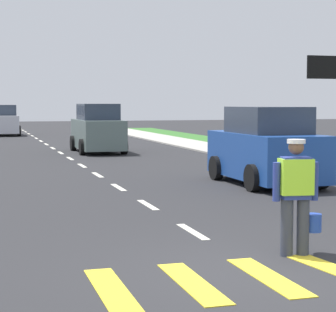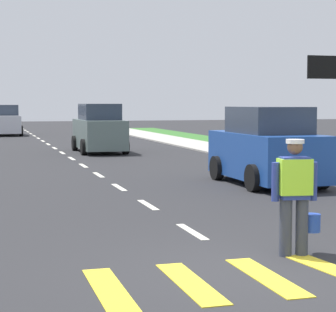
% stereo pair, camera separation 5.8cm
% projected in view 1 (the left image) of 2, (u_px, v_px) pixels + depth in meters
% --- Properties ---
extents(ground_plane, '(96.00, 96.00, 0.00)m').
position_uv_depth(ground_plane, '(60.00, 152.00, 28.50)').
color(ground_plane, '#28282B').
extents(crosswalk_stripes, '(4.44, 1.93, 0.01)m').
position_uv_depth(crosswalk_stripes, '(268.00, 277.00, 8.16)').
color(crosswalk_stripes, yellow).
rests_on(crosswalk_stripes, ground).
extents(lane_center_line, '(0.14, 46.40, 0.01)m').
position_uv_depth(lane_center_line, '(49.00, 146.00, 32.52)').
color(lane_center_line, silver).
rests_on(lane_center_line, ground).
extents(road_worker, '(0.77, 0.36, 1.67)m').
position_uv_depth(road_worker, '(297.00, 191.00, 9.24)').
color(road_worker, '#383D4C').
rests_on(road_worker, ground).
extents(car_oncoming_third, '(2.10, 4.15, 2.03)m').
position_uv_depth(car_oncoming_third, '(3.00, 121.00, 43.27)').
color(car_oncoming_third, silver).
rests_on(car_oncoming_third, ground).
extents(car_parked_curbside, '(2.08, 4.12, 2.07)m').
position_uv_depth(car_parked_curbside, '(266.00, 148.00, 17.36)').
color(car_parked_curbside, '#1E4799').
rests_on(car_parked_curbside, ground).
extents(car_outgoing_far, '(1.99, 4.32, 2.13)m').
position_uv_depth(car_outgoing_far, '(98.00, 130.00, 28.48)').
color(car_outgoing_far, slate).
rests_on(car_outgoing_far, ground).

